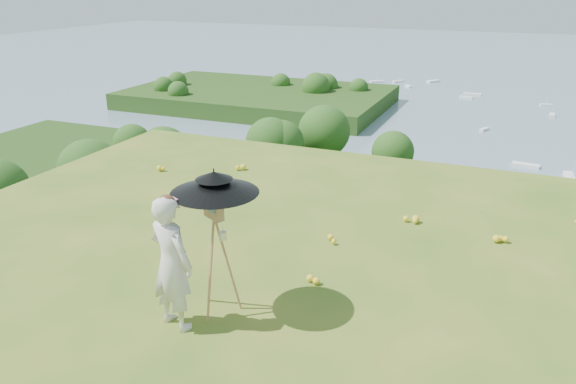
% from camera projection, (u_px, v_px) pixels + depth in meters
% --- Properties ---
extents(ground, '(14.00, 14.00, 0.00)m').
position_uv_depth(ground, '(272.00, 291.00, 8.02)').
color(ground, '#39651D').
rests_on(ground, ground).
extents(shoreline_tier, '(170.00, 28.00, 8.00)m').
position_uv_depth(shoreline_tier, '(477.00, 260.00, 85.48)').
color(shoreline_tier, '#6E6358').
rests_on(shoreline_tier, bay_water).
extents(bay_water, '(700.00, 700.00, 0.00)m').
position_uv_depth(bay_water, '(516.00, 79.00, 226.93)').
color(bay_water, slate).
rests_on(bay_water, ground).
extents(peninsula, '(90.00, 60.00, 12.00)m').
position_uv_depth(peninsula, '(258.00, 89.00, 179.00)').
color(peninsula, '#1A360E').
rests_on(peninsula, bay_water).
extents(slope_trees, '(110.00, 50.00, 6.00)m').
position_uv_depth(slope_trees, '(459.00, 242.00, 43.52)').
color(slope_trees, '#214815').
rests_on(slope_trees, forest_slope).
extents(harbor_town, '(110.00, 22.00, 5.00)m').
position_uv_depth(harbor_town, '(482.00, 221.00, 83.16)').
color(harbor_town, silver).
rests_on(harbor_town, shoreline_tier).
extents(moored_boats, '(140.00, 140.00, 0.70)m').
position_uv_depth(moored_boats, '(461.00, 117.00, 163.25)').
color(moored_boats, white).
rests_on(moored_boats, bay_water).
extents(wildflowers, '(10.00, 10.50, 0.12)m').
position_uv_depth(wildflowers, '(279.00, 279.00, 8.21)').
color(wildflowers, yellow).
rests_on(wildflowers, ground).
extents(painter, '(0.74, 0.58, 1.79)m').
position_uv_depth(painter, '(171.00, 263.00, 6.92)').
color(painter, silver).
rests_on(painter, ground).
extents(field_easel, '(0.86, 0.86, 1.68)m').
position_uv_depth(field_easel, '(216.00, 254.00, 7.26)').
color(field_easel, '#A87246').
rests_on(field_easel, ground).
extents(sun_umbrella, '(1.51, 1.51, 0.62)m').
position_uv_depth(sun_umbrella, '(215.00, 192.00, 6.98)').
color(sun_umbrella, black).
rests_on(sun_umbrella, field_easel).
extents(painter_cap, '(0.30, 0.32, 0.10)m').
position_uv_depth(painter_cap, '(166.00, 200.00, 6.62)').
color(painter_cap, '#DF7A86').
rests_on(painter_cap, painter).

